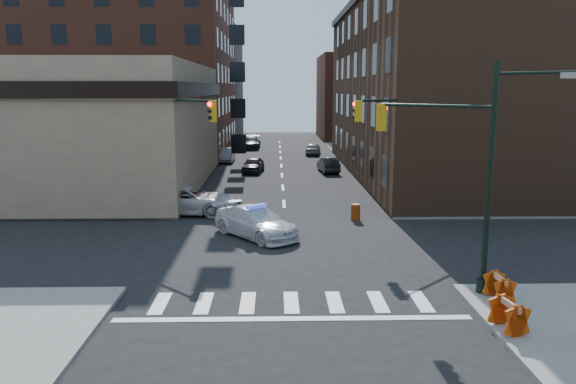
{
  "coord_description": "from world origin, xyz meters",
  "views": [
    {
      "loc": [
        -0.51,
        -25.08,
        7.25
      ],
      "look_at": [
        0.09,
        2.3,
        2.2
      ],
      "focal_mm": 35.0,
      "sensor_mm": 36.0,
      "label": 1
    }
  ],
  "objects_px": {
    "police_car": "(256,222)",
    "barricade_nw_a": "(120,205)",
    "pickup": "(188,200)",
    "parked_car_wnear": "(253,165)",
    "pedestrian_a": "(93,200)",
    "barrel_road": "(356,212)",
    "barricade_se_a": "(499,288)",
    "pedestrian_b": "(146,196)",
    "barrel_bank": "(199,204)",
    "parked_car_enear": "(328,165)",
    "parked_car_wfar": "(226,155)"
  },
  "relations": [
    {
      "from": "police_car",
      "to": "parked_car_wfar",
      "type": "height_order",
      "value": "police_car"
    },
    {
      "from": "parked_car_wnear",
      "to": "parked_car_wfar",
      "type": "height_order",
      "value": "parked_car_wfar"
    },
    {
      "from": "barrel_road",
      "to": "parked_car_wnear",
      "type": "bearing_deg",
      "value": 109.38
    },
    {
      "from": "pedestrian_a",
      "to": "pedestrian_b",
      "type": "bearing_deg",
      "value": 58.13
    },
    {
      "from": "police_car",
      "to": "barrel_road",
      "type": "distance_m",
      "value": 6.49
    },
    {
      "from": "police_car",
      "to": "pickup",
      "type": "height_order",
      "value": "pickup"
    },
    {
      "from": "police_car",
      "to": "parked_car_enear",
      "type": "distance_m",
      "value": 22.45
    },
    {
      "from": "barrel_road",
      "to": "barricade_nw_a",
      "type": "distance_m",
      "value": 13.49
    },
    {
      "from": "police_car",
      "to": "parked_car_wfar",
      "type": "relative_size",
      "value": 1.2
    },
    {
      "from": "parked_car_wnear",
      "to": "pedestrian_a",
      "type": "bearing_deg",
      "value": -107.99
    },
    {
      "from": "parked_car_wnear",
      "to": "pedestrian_a",
      "type": "distance_m",
      "value": 19.65
    },
    {
      "from": "pedestrian_a",
      "to": "pedestrian_b",
      "type": "height_order",
      "value": "pedestrian_a"
    },
    {
      "from": "parked_car_enear",
      "to": "barricade_nw_a",
      "type": "distance_m",
      "value": 21.83
    },
    {
      "from": "barricade_nw_a",
      "to": "pedestrian_a",
      "type": "bearing_deg",
      "value": -142.34
    },
    {
      "from": "parked_car_wnear",
      "to": "barricade_nw_a",
      "type": "xyz_separation_m",
      "value": [
        -7.0,
        -17.16,
        -0.03
      ]
    },
    {
      "from": "pedestrian_a",
      "to": "pedestrian_b",
      "type": "distance_m",
      "value": 3.03
    },
    {
      "from": "barrel_road",
      "to": "barricade_se_a",
      "type": "distance_m",
      "value": 12.98
    },
    {
      "from": "pedestrian_b",
      "to": "parked_car_wfar",
      "type": "bearing_deg",
      "value": 97.28
    },
    {
      "from": "parked_car_enear",
      "to": "barricade_se_a",
      "type": "height_order",
      "value": "parked_car_enear"
    },
    {
      "from": "police_car",
      "to": "barricade_se_a",
      "type": "bearing_deg",
      "value": -86.49
    },
    {
      "from": "parked_car_enear",
      "to": "pedestrian_a",
      "type": "height_order",
      "value": "pedestrian_a"
    },
    {
      "from": "police_car",
      "to": "parked_car_wnear",
      "type": "distance_m",
      "value": 21.84
    },
    {
      "from": "pedestrian_b",
      "to": "parked_car_wnear",
      "type": "bearing_deg",
      "value": 84.45
    },
    {
      "from": "barricade_se_a",
      "to": "barrel_bank",
      "type": "bearing_deg",
      "value": 37.38
    },
    {
      "from": "police_car",
      "to": "pedestrian_a",
      "type": "height_order",
      "value": "pedestrian_a"
    },
    {
      "from": "barrel_bank",
      "to": "barrel_road",
      "type": "bearing_deg",
      "value": -12.55
    },
    {
      "from": "police_car",
      "to": "parked_car_enear",
      "type": "xyz_separation_m",
      "value": [
        5.62,
        21.73,
        -0.08
      ]
    },
    {
      "from": "pickup",
      "to": "pedestrian_b",
      "type": "distance_m",
      "value": 2.54
    },
    {
      "from": "pickup",
      "to": "barrel_bank",
      "type": "bearing_deg",
      "value": -68.42
    },
    {
      "from": "parked_car_wfar",
      "to": "pedestrian_b",
      "type": "xyz_separation_m",
      "value": [
        -2.71,
        -23.55,
        0.31
      ]
    },
    {
      "from": "police_car",
      "to": "pedestrian_b",
      "type": "bearing_deg",
      "value": 100.27
    },
    {
      "from": "parked_car_wfar",
      "to": "barrel_road",
      "type": "relative_size",
      "value": 4.72
    },
    {
      "from": "parked_car_enear",
      "to": "barricade_se_a",
      "type": "relative_size",
      "value": 3.45
    },
    {
      "from": "pickup",
      "to": "barrel_road",
      "type": "bearing_deg",
      "value": -95.12
    },
    {
      "from": "pickup",
      "to": "pedestrian_a",
      "type": "distance_m",
      "value": 5.27
    },
    {
      "from": "barrel_road",
      "to": "barricade_nw_a",
      "type": "relative_size",
      "value": 0.68
    },
    {
      "from": "police_car",
      "to": "pedestrian_b",
      "type": "xyz_separation_m",
      "value": [
        -6.69,
        5.59,
        0.28
      ]
    },
    {
      "from": "parked_car_wnear",
      "to": "parked_car_enear",
      "type": "bearing_deg",
      "value": 6.27
    },
    {
      "from": "pedestrian_b",
      "to": "barrel_bank",
      "type": "distance_m",
      "value": 3.18
    },
    {
      "from": "parked_car_wfar",
      "to": "barricade_se_a",
      "type": "height_order",
      "value": "parked_car_wfar"
    },
    {
      "from": "pedestrian_a",
      "to": "barricade_nw_a",
      "type": "relative_size",
      "value": 1.42
    },
    {
      "from": "pedestrian_b",
      "to": "barricade_nw_a",
      "type": "height_order",
      "value": "pedestrian_b"
    },
    {
      "from": "barrel_bank",
      "to": "barricade_se_a",
      "type": "distance_m",
      "value": 18.98
    },
    {
      "from": "parked_car_wfar",
      "to": "barricade_nw_a",
      "type": "xyz_separation_m",
      "value": [
        -4.0,
        -24.48,
        -0.06
      ]
    },
    {
      "from": "police_car",
      "to": "barricade_nw_a",
      "type": "bearing_deg",
      "value": 109.87
    },
    {
      "from": "pickup",
      "to": "parked_car_enear",
      "type": "xyz_separation_m",
      "value": [
        9.8,
        16.41,
        -0.16
      ]
    },
    {
      "from": "police_car",
      "to": "barrel_road",
      "type": "bearing_deg",
      "value": -7.2
    },
    {
      "from": "police_car",
      "to": "barricade_se_a",
      "type": "distance_m",
      "value": 12.51
    },
    {
      "from": "police_car",
      "to": "parked_car_wnear",
      "type": "bearing_deg",
      "value": 52.72
    },
    {
      "from": "parked_car_enear",
      "to": "pedestrian_b",
      "type": "xyz_separation_m",
      "value": [
        -12.31,
        -16.14,
        0.36
      ]
    }
  ]
}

